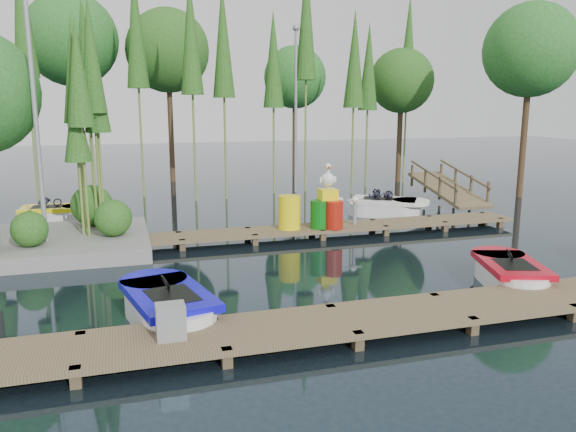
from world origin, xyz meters
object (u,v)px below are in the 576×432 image
object	(u,v)px
island	(8,132)
utility_cabinet	(171,321)
boat_yellow_far	(55,214)
drum_cluster	(329,209)
yellow_barrel	(289,212)
boat_blue	(168,308)
boat_red	(510,274)

from	to	relation	value
island	utility_cabinet	distance (m)	8.89
utility_cabinet	boat_yellow_far	bearing A→B (deg)	103.77
utility_cabinet	drum_cluster	world-z (taller)	drum_cluster
island	yellow_barrel	distance (m)	7.85
boat_blue	boat_red	distance (m)	7.36
utility_cabinet	drum_cluster	size ratio (longest dim) A/B	0.29
island	drum_cluster	size ratio (longest dim) A/B	3.55
boat_red	drum_cluster	bearing A→B (deg)	129.91
boat_blue	drum_cluster	xyz separation A→B (m)	(5.16, 5.40, 0.58)
boat_blue	drum_cluster	world-z (taller)	drum_cluster
boat_blue	boat_yellow_far	world-z (taller)	boat_yellow_far
yellow_barrel	drum_cluster	bearing A→B (deg)	-7.29
island	boat_blue	world-z (taller)	island
boat_yellow_far	drum_cluster	xyz separation A→B (m)	(8.04, -4.61, 0.58)
island	boat_yellow_far	world-z (taller)	island
boat_blue	boat_yellow_far	bearing A→B (deg)	93.29
boat_red	boat_yellow_far	size ratio (longest dim) A/B	1.05
utility_cabinet	yellow_barrel	bearing A→B (deg)	59.93
drum_cluster	boat_red	bearing A→B (deg)	-67.88
boat_blue	boat_red	world-z (taller)	boat_blue
island	boat_red	distance (m)	12.87
boat_yellow_far	utility_cabinet	xyz separation A→B (m)	(2.81, -11.46, 0.30)
island	boat_yellow_far	bearing A→B (deg)	81.08
boat_red	boat_yellow_far	distance (m)	14.32
boat_yellow_far	drum_cluster	size ratio (longest dim) A/B	1.40
island	yellow_barrel	size ratio (longest dim) A/B	6.88
island	boat_red	world-z (taller)	island
boat_blue	boat_red	bearing A→B (deg)	-12.65
island	utility_cabinet	world-z (taller)	island
boat_red	drum_cluster	distance (m)	5.86
boat_blue	yellow_barrel	bearing A→B (deg)	41.62
drum_cluster	utility_cabinet	bearing A→B (deg)	-127.37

